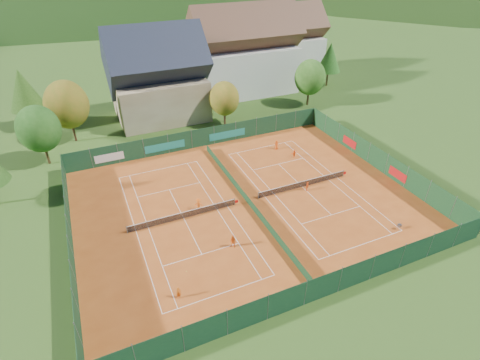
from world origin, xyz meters
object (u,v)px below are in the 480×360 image
at_px(player_left_far, 199,204).
at_px(player_right_far_b, 294,154).
at_px(player_left_mid, 233,242).
at_px(chalet, 158,80).
at_px(player_left_near, 179,293).
at_px(player_right_near, 307,186).
at_px(ball_hopper, 400,225).
at_px(player_right_far_a, 276,145).
at_px(hotel_block_a, 244,55).
at_px(hotel_block_b, 285,44).

relative_size(player_left_far, player_right_far_b, 1.32).
relative_size(player_left_mid, player_right_far_b, 1.32).
height_order(chalet, player_right_far_b, chalet).
bearing_deg(player_left_near, player_left_mid, 20.92).
bearing_deg(player_right_near, player_right_far_b, 18.83).
height_order(player_left_mid, player_right_near, player_left_mid).
relative_size(ball_hopper, player_left_mid, 0.51).
bearing_deg(player_right_far_a, player_left_far, 25.59).
height_order(hotel_block_a, player_left_near, hotel_block_a).
bearing_deg(player_left_near, player_right_far_b, 29.43).
bearing_deg(player_right_far_a, chalet, -62.41).
relative_size(hotel_block_a, player_left_far, 13.83).
relative_size(player_left_near, player_left_far, 0.84).
relative_size(player_right_far_a, player_right_far_b, 1.25).
bearing_deg(chalet, ball_hopper, -68.59).
relative_size(hotel_block_b, player_left_far, 11.06).
relative_size(hotel_block_a, player_left_mid, 13.83).
xyz_separation_m(hotel_block_a, player_left_mid, (-20.65, -42.75, -6.60)).
bearing_deg(player_left_far, player_right_near, -161.39).
distance_m(hotel_block_b, player_right_near, 50.34).
distance_m(ball_hopper, player_left_near, 24.97).
bearing_deg(ball_hopper, player_right_far_a, 98.83).
distance_m(chalet, player_left_far, 29.80).
distance_m(chalet, player_left_near, 42.13).
height_order(ball_hopper, player_left_mid, player_left_mid).
relative_size(chalet, player_left_far, 10.37).
xyz_separation_m(hotel_block_a, player_right_far_b, (-4.97, -28.77, -6.79)).
height_order(hotel_block_a, player_left_far, hotel_block_a).
distance_m(player_left_near, player_right_far_b, 28.98).
bearing_deg(hotel_block_b, player_right_near, -116.02).
xyz_separation_m(hotel_block_a, ball_hopper, (-2.71, -47.55, -6.83)).
relative_size(chalet, player_right_near, 12.27).
distance_m(chalet, hotel_block_b, 35.85).
xyz_separation_m(hotel_block_b, player_left_near, (-41.66, -54.80, -5.96)).
xyz_separation_m(player_left_near, player_right_far_b, (22.69, 18.03, -0.06)).
height_order(ball_hopper, player_right_near, player_right_near).
bearing_deg(chalet, player_left_far, -95.61).
bearing_deg(player_left_far, player_right_far_a, -122.41).
height_order(hotel_block_b, player_left_near, hotel_block_b).
height_order(player_left_mid, player_left_far, same).
relative_size(player_left_near, player_left_mid, 0.84).
distance_m(ball_hopper, player_left_far, 22.85).
bearing_deg(player_left_mid, chalet, 126.15).
relative_size(player_left_near, player_right_near, 0.99).
xyz_separation_m(chalet, player_left_far, (-2.85, -29.08, -5.84)).
bearing_deg(hotel_block_b, hotel_block_a, -150.26).
height_order(player_left_mid, player_right_far_a, player_left_mid).
height_order(hotel_block_a, ball_hopper, hotel_block_a).
distance_m(player_left_far, player_right_far_b, 18.03).
bearing_deg(player_right_far_b, player_left_far, 17.29).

